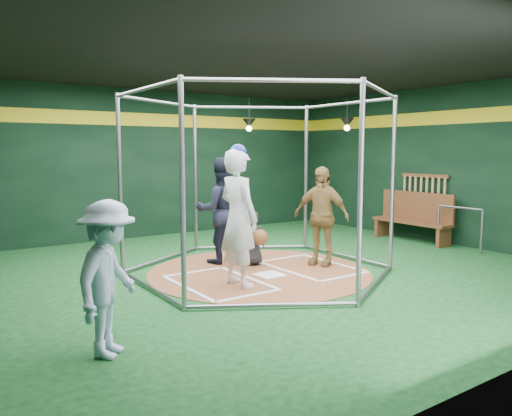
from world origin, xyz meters
TOP-DOWN VIEW (x-y plane):
  - room_shell at (0.00, 0.01)m, footprint 10.10×9.10m
  - clay_disc at (0.00, 0.00)m, footprint 3.80×3.80m
  - home_plate at (0.00, -0.30)m, footprint 0.43×0.43m
  - batter_box_left at (-0.95, -0.25)m, footprint 1.17×1.77m
  - batter_box_right at (0.95, -0.25)m, footprint 1.17×1.77m
  - batting_cage at (-0.00, -0.00)m, footprint 4.05×4.67m
  - bat_rack at (4.93, 0.40)m, footprint 0.07×1.25m
  - pendant_lamp_near at (2.20, 3.60)m, footprint 0.34×0.34m
  - pendant_lamp_far at (4.00, 2.00)m, footprint 0.34×0.34m
  - batter_figure at (-0.76, -0.53)m, footprint 0.57×0.81m
  - visitor_leopard at (1.23, -0.19)m, footprint 0.82×1.13m
  - catcher_figure at (0.19, 0.47)m, footprint 0.56×0.63m
  - umpire at (-0.17, 0.99)m, footprint 1.14×1.01m
  - bystander_blue at (-3.24, -1.99)m, footprint 1.13×1.16m
  - dugout_bench at (4.64, 0.43)m, footprint 0.45×1.94m
  - steel_railing at (4.55, -0.78)m, footprint 0.05×1.06m

SIDE VIEW (x-z plane):
  - clay_disc at x=0.00m, z-range 0.00..0.01m
  - batter_box_left at x=-0.95m, z-range 0.01..0.02m
  - batter_box_right at x=0.95m, z-range 0.01..0.02m
  - home_plate at x=0.00m, z-range 0.01..0.02m
  - catcher_figure at x=0.19m, z-range 0.02..1.00m
  - dugout_bench at x=4.64m, z-range 0.01..1.14m
  - steel_railing at x=4.55m, z-range 0.15..1.07m
  - bystander_blue at x=-3.24m, z-range 0.00..1.59m
  - visitor_leopard at x=1.23m, z-range 0.01..1.79m
  - umpire at x=-0.17m, z-range 0.01..1.95m
  - bat_rack at x=4.93m, z-range 0.56..1.54m
  - batter_figure at x=-0.76m, z-range 0.00..2.16m
  - batting_cage at x=0.00m, z-range 0.00..3.00m
  - room_shell at x=0.00m, z-range -0.01..3.52m
  - pendant_lamp_near at x=2.20m, z-range 2.29..3.19m
  - pendant_lamp_far at x=4.00m, z-range 2.29..3.19m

